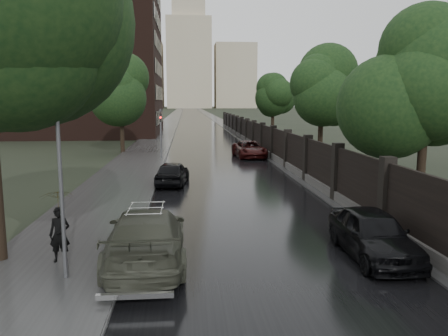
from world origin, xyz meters
The scene contains 18 objects.
ground centered at (0.00, 0.00, 0.00)m, with size 800.00×800.00×0.00m, color black.
road centered at (0.00, 190.00, 0.01)m, with size 8.00×420.00×0.02m, color black.
sidewalk_left centered at (-6.00, 190.00, 0.08)m, with size 4.00×420.00×0.16m, color #2D2D2D.
verge_right centered at (5.50, 190.00, 0.04)m, with size 3.00×420.00×0.08m, color #2D2D2D.
fence_right centered at (4.60, 32.01, 1.01)m, with size 0.45×75.72×2.70m.
tree_left_far centered at (-8.00, 30.00, 5.24)m, with size 4.25×4.25×7.39m.
tree_right_a centered at (7.50, 8.00, 4.95)m, with size 4.08×4.08×7.01m.
tree_right_b centered at (7.50, 22.00, 4.95)m, with size 4.08×4.08×7.01m.
tree_right_c centered at (7.50, 40.00, 4.95)m, with size 4.08×4.08×7.01m.
lamp_post centered at (-5.40, 1.50, 2.67)m, with size 0.25×0.12×5.11m.
traffic_light centered at (-4.30, 24.99, 2.40)m, with size 0.16×0.32×4.00m.
brick_building centered at (-18.00, 52.00, 10.00)m, with size 24.00×18.00×20.00m, color black.
stalinist_tower centered at (0.00, 300.00, 38.38)m, with size 92.00×30.00×159.00m.
volga_sedan centered at (-3.48, 2.78, 0.78)m, with size 2.19×5.38×1.56m, color #3F4134.
hatchback_left centered at (-3.11, 14.61, 0.67)m, with size 1.58×3.92×1.33m, color black.
car_right_near centered at (3.13, 2.66, 0.72)m, with size 1.70×4.23×1.44m, color black.
car_right_far centered at (2.86, 26.17, 0.68)m, with size 2.26×4.90×1.36m, color black.
pedestrian_umbrella centered at (-5.84, 2.65, 1.77)m, with size 0.92×0.94×2.42m.
Camera 1 is at (-2.31, -9.33, 4.57)m, focal length 35.00 mm.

